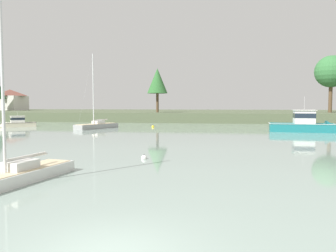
# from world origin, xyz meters

# --- Properties ---
(ground_plane) EXTENTS (555.01, 555.01, 0.00)m
(ground_plane) POSITION_xyz_m (0.00, 0.00, 0.00)
(ground_plane) COLOR gray
(far_shore_bank) EXTENTS (249.76, 55.13, 2.13)m
(far_shore_bank) POSITION_xyz_m (0.00, 88.60, 1.07)
(far_shore_bank) COLOR #4C563D
(far_shore_bank) RESTS_ON ground
(sailboat_white) EXTENTS (3.05, 7.61, 10.37)m
(sailboat_white) POSITION_xyz_m (-7.28, 6.65, 0.23)
(sailboat_white) COLOR white
(sailboat_white) RESTS_ON ground
(sailboat_grey) EXTENTS (5.45, 8.15, 12.76)m
(sailboat_grey) POSITION_xyz_m (-17.57, 43.78, 0.25)
(sailboat_grey) COLOR gray
(sailboat_grey) RESTS_ON ground
(cruiser_cream) EXTENTS (5.92, 5.34, 3.34)m
(cruiser_cream) POSITION_xyz_m (-32.92, 44.53, 0.48)
(cruiser_cream) COLOR beige
(cruiser_cream) RESTS_ON ground
(cruiser_teal) EXTENTS (10.55, 4.19, 6.31)m
(cruiser_teal) POSITION_xyz_m (15.56, 41.85, 0.69)
(cruiser_teal) COLOR #196B70
(cruiser_teal) RESTS_ON ground
(mooring_buoy_yellow) EXTENTS (0.50, 0.50, 0.55)m
(mooring_buoy_yellow) POSITION_xyz_m (-8.87, 47.98, 0.09)
(mooring_buoy_yellow) COLOR yellow
(mooring_buoy_yellow) RESTS_ON ground
(mooring_buoy_white) EXTENTS (0.42, 0.42, 0.48)m
(mooring_buoy_white) POSITION_xyz_m (-2.61, 14.90, 0.08)
(mooring_buoy_white) COLOR white
(mooring_buoy_white) RESTS_ON ground
(shore_tree_center_right) EXTENTS (7.33, 7.33, 13.16)m
(shore_tree_center_right) POSITION_xyz_m (27.97, 73.26, 11.56)
(shore_tree_center_right) COLOR brown
(shore_tree_center_right) RESTS_ON far_shore_bank
(shore_tree_right) EXTENTS (4.79, 4.79, 10.37)m
(shore_tree_right) POSITION_xyz_m (-11.97, 68.02, 9.50)
(shore_tree_right) COLOR brown
(shore_tree_right) RESTS_ON far_shore_bank
(cottage_behind_trees) EXTENTS (9.10, 9.07, 6.84)m
(cottage_behind_trees) POSITION_xyz_m (-65.98, 90.57, 5.67)
(cottage_behind_trees) COLOR silver
(cottage_behind_trees) RESTS_ON far_shore_bank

